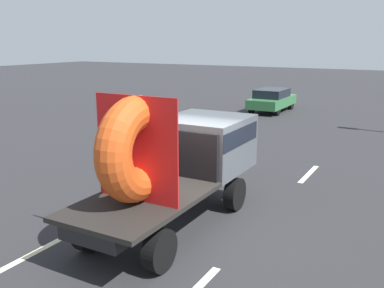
% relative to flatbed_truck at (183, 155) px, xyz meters
% --- Properties ---
extents(ground_plane, '(120.00, 120.00, 0.00)m').
position_rel_flatbed_truck_xyz_m(ground_plane, '(0.38, -0.11, -1.58)').
color(ground_plane, '#28282B').
extents(flatbed_truck, '(2.02, 5.53, 3.17)m').
position_rel_flatbed_truck_xyz_m(flatbed_truck, '(0.00, 0.00, 0.00)').
color(flatbed_truck, black).
rests_on(flatbed_truck, ground_plane).
extents(distant_sedan, '(1.79, 4.17, 1.36)m').
position_rel_flatbed_truck_xyz_m(distant_sedan, '(-3.49, 16.58, -0.85)').
color(distant_sedan, black).
rests_on(distant_sedan, ground_plane).
extents(lane_dash_left_near, '(0.16, 2.62, 0.01)m').
position_rel_flatbed_truck_xyz_m(lane_dash_left_near, '(-1.74, -2.59, -1.58)').
color(lane_dash_left_near, beige).
rests_on(lane_dash_left_near, ground_plane).
extents(lane_dash_left_far, '(0.16, 2.66, 0.01)m').
position_rel_flatbed_truck_xyz_m(lane_dash_left_far, '(-1.74, 4.96, -1.58)').
color(lane_dash_left_far, beige).
rests_on(lane_dash_left_far, ground_plane).
extents(lane_dash_right_far, '(0.16, 2.06, 0.01)m').
position_rel_flatbed_truck_xyz_m(lane_dash_right_far, '(1.74, 5.02, -1.58)').
color(lane_dash_right_far, beige).
rests_on(lane_dash_right_far, ground_plane).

